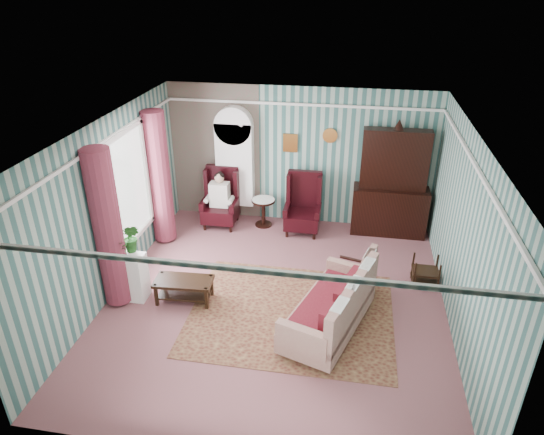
% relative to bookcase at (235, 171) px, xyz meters
% --- Properties ---
extents(floor, '(6.00, 6.00, 0.00)m').
position_rel_bookcase_xyz_m(floor, '(1.35, -2.84, -1.12)').
color(floor, '#844D52').
rests_on(floor, ground).
extents(room_shell, '(5.53, 6.02, 2.91)m').
position_rel_bookcase_xyz_m(room_shell, '(0.73, -2.66, 0.89)').
color(room_shell, '#37645F').
rests_on(room_shell, ground).
extents(bookcase, '(0.80, 0.28, 2.24)m').
position_rel_bookcase_xyz_m(bookcase, '(0.00, 0.00, 0.00)').
color(bookcase, silver).
rests_on(bookcase, floor).
extents(dresser_hutch, '(1.50, 0.56, 2.36)m').
position_rel_bookcase_xyz_m(dresser_hutch, '(3.25, -0.12, 0.06)').
color(dresser_hutch, black).
rests_on(dresser_hutch, floor).
extents(wingback_left, '(0.76, 0.80, 1.25)m').
position_rel_bookcase_xyz_m(wingback_left, '(-0.25, -0.39, -0.50)').
color(wingback_left, black).
rests_on(wingback_left, floor).
extents(wingback_right, '(0.76, 0.80, 1.25)m').
position_rel_bookcase_xyz_m(wingback_right, '(1.50, -0.39, -0.50)').
color(wingback_right, black).
rests_on(wingback_right, floor).
extents(seated_woman, '(0.44, 0.40, 1.18)m').
position_rel_bookcase_xyz_m(seated_woman, '(-0.25, -0.39, -0.53)').
color(seated_woman, white).
rests_on(seated_woman, floor).
extents(round_side_table, '(0.50, 0.50, 0.60)m').
position_rel_bookcase_xyz_m(round_side_table, '(0.65, -0.24, -0.82)').
color(round_side_table, black).
rests_on(round_side_table, floor).
extents(nest_table, '(0.45, 0.38, 0.54)m').
position_rel_bookcase_xyz_m(nest_table, '(3.82, -1.94, -0.85)').
color(nest_table, black).
rests_on(nest_table, floor).
extents(plant_stand, '(0.55, 0.35, 0.80)m').
position_rel_bookcase_xyz_m(plant_stand, '(-1.05, -3.14, -0.72)').
color(plant_stand, silver).
rests_on(plant_stand, floor).
extents(rug, '(3.20, 2.60, 0.01)m').
position_rel_bookcase_xyz_m(rug, '(1.65, -3.14, -1.11)').
color(rug, '#50201A').
rests_on(rug, floor).
extents(sofa, '(1.52, 2.14, 0.97)m').
position_rel_bookcase_xyz_m(sofa, '(2.25, -3.39, -0.64)').
color(sofa, beige).
rests_on(sofa, floor).
extents(floral_armchair, '(1.04, 0.94, 1.00)m').
position_rel_bookcase_xyz_m(floral_armchair, '(2.55, -2.46, -0.62)').
color(floral_armchair, '#BAB390').
rests_on(floral_armchair, floor).
extents(coffee_table, '(0.97, 0.51, 0.40)m').
position_rel_bookcase_xyz_m(coffee_table, '(-0.14, -3.09, -0.92)').
color(coffee_table, black).
rests_on(coffee_table, floor).
extents(potted_plant_a, '(0.37, 0.32, 0.39)m').
position_rel_bookcase_xyz_m(potted_plant_a, '(-1.08, -3.26, -0.12)').
color(potted_plant_a, '#1C591C').
rests_on(potted_plant_a, plant_stand).
extents(potted_plant_b, '(0.31, 0.27, 0.51)m').
position_rel_bookcase_xyz_m(potted_plant_b, '(-0.99, -2.99, -0.06)').
color(potted_plant_b, '#1C4816').
rests_on(potted_plant_b, plant_stand).
extents(potted_plant_c, '(0.29, 0.29, 0.43)m').
position_rel_bookcase_xyz_m(potted_plant_c, '(-1.18, -3.09, -0.10)').
color(potted_plant_c, '#245219').
rests_on(potted_plant_c, plant_stand).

